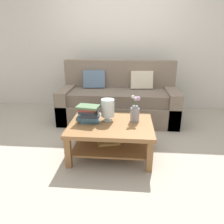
% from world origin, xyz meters
% --- Properties ---
extents(ground_plane, '(10.00, 10.00, 0.00)m').
position_xyz_m(ground_plane, '(0.00, 0.00, 0.00)').
color(ground_plane, '#ADA393').
extents(back_wall, '(6.40, 0.12, 2.70)m').
position_xyz_m(back_wall, '(0.00, 1.65, 1.35)').
color(back_wall, beige).
rests_on(back_wall, ground).
extents(couch, '(2.08, 0.90, 1.06)m').
position_xyz_m(couch, '(0.06, 0.82, 0.36)').
color(couch, '#7A6B5B').
rests_on(couch, ground).
extents(coffee_table, '(1.05, 0.82, 0.43)m').
position_xyz_m(coffee_table, '(0.03, -0.45, 0.31)').
color(coffee_table, olive).
rests_on(coffee_table, ground).
extents(book_stack_main, '(0.30, 0.24, 0.22)m').
position_xyz_m(book_stack_main, '(-0.26, -0.42, 0.54)').
color(book_stack_main, '#3D6075').
rests_on(book_stack_main, coffee_table).
extents(glass_hurricane_vase, '(0.17, 0.17, 0.29)m').
position_xyz_m(glass_hurricane_vase, '(-0.02, -0.36, 0.60)').
color(glass_hurricane_vase, silver).
rests_on(glass_hurricane_vase, coffee_table).
extents(flower_pitcher, '(0.12, 0.12, 0.35)m').
position_xyz_m(flower_pitcher, '(0.33, -0.35, 0.56)').
color(flower_pitcher, gray).
rests_on(flower_pitcher, coffee_table).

